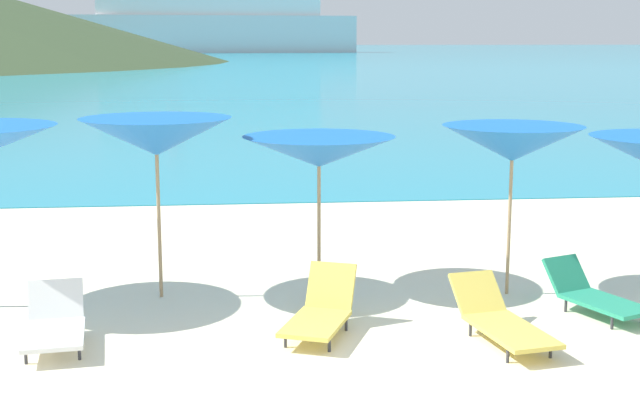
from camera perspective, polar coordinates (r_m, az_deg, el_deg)
ground_plane at (r=17.88m, az=-1.56°, el=-0.92°), size 50.00×100.00×0.30m
ocean_water at (r=237.90m, az=-5.44°, el=9.55°), size 650.00×440.00×0.02m
umbrella_1 at (r=11.49m, az=-10.54°, el=4.03°), size 2.07×2.07×2.37m
umbrella_2 at (r=11.73m, az=-0.07°, el=3.14°), size 2.12×2.12×2.08m
umbrella_3 at (r=11.71m, az=12.33°, el=3.58°), size 1.91×1.91×2.25m
lounge_chair_0 at (r=10.21m, az=11.58°, el=-7.55°), size 0.89×1.77×0.60m
lounge_chair_1 at (r=11.46m, az=17.27°, el=-5.85°), size 1.06×1.52×0.60m
lounge_chair_2 at (r=10.21m, az=0.05°, el=-7.15°), size 1.03×1.45×0.72m
lounge_chair_3 at (r=10.26m, az=-16.77°, el=-7.67°), size 0.79×1.34×0.63m
cruise_ship at (r=212.10m, az=-7.17°, el=11.65°), size 69.10×16.77×21.68m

